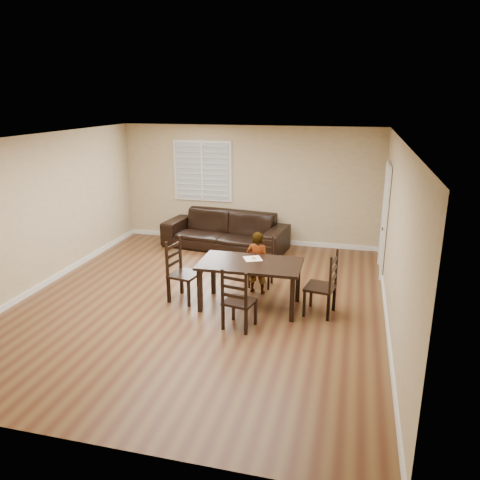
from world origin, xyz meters
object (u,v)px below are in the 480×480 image
Objects in this scene: donut at (254,258)px; child at (257,263)px; chair_far at (236,303)px; chair_near at (262,262)px; sofa at (225,231)px; dining_table at (250,268)px; chair_left at (178,272)px; chair_right at (328,287)px.

child is at bearing 93.46° from donut.
child is at bearing -79.12° from chair_far.
sofa is (-1.23, 1.88, -0.00)m from chair_near.
dining_table is 0.89m from chair_far.
chair_left is at bearing 32.52° from child.
chair_right is (1.25, -0.01, -0.20)m from dining_table.
chair_far is at bearing -46.53° from chair_right.
donut is 3.03m from sofa.
sofa is at bearing 10.24° from chair_left.
dining_table is 0.21m from donut.
donut is at bearing 83.66° from dining_table.
chair_far reaches higher than dining_table.
chair_near is at bearing 91.88° from donut.
chair_far is at bearing -114.83° from chair_left.
chair_near is 0.87× the size of chair_right.
chair_right reaches higher than donut.
chair_far is 0.92× the size of chair_right.
chair_near is at bearing -120.02° from chair_right.
chair_left is at bearing -23.96° from chair_far.
sofa is (-1.23, 3.77, -0.03)m from chair_far.
sofa is (-2.49, 2.92, -0.07)m from chair_right.
chair_far reaches higher than sofa.
chair_right is at bearing -1.02° from dining_table.
child is 0.40× the size of sofa.
sofa is at bearing 112.52° from dining_table.
child reaches higher than donut.
dining_table is 1.26m from chair_right.
chair_near reaches higher than donut.
chair_far is (-0.01, -1.89, 0.02)m from chair_near.
child is 12.31× the size of donut.
chair_near is 1.60m from chair_left.
chair_far reaches higher than chair_near.
dining_table is 1.48× the size of child.
chair_far is at bearing 97.14° from child.
chair_left reaches higher than chair_right.
dining_table is 0.59× the size of sofa.
sofa is (-1.24, 2.91, -0.27)m from dining_table.
chair_right reaches higher than chair_near.
chair_right is at bearing -41.27° from sofa.
sofa is at bearing -60.73° from chair_far.
chair_right is at bearing -134.83° from chair_far.
chair_right is at bearing -39.33° from chair_near.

